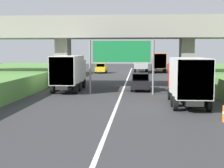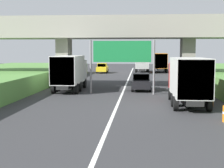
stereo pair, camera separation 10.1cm
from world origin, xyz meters
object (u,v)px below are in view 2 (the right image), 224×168
at_px(truck_silver, 142,62).
at_px(construction_barrel_5, 190,85).
at_px(truck_red, 188,79).
at_px(car_yellow, 102,68).
at_px(truck_orange, 160,62).
at_px(construction_barrel_3, 209,100).
at_px(construction_barrel_4, 197,91).
at_px(overhead_highway_sign, 122,55).
at_px(truck_white, 70,71).
at_px(car_black, 141,82).

bearing_deg(truck_silver, construction_barrel_5, -79.52).
bearing_deg(truck_red, car_yellow, 106.31).
bearing_deg(truck_orange, construction_barrel_3, -87.88).
height_order(truck_red, construction_barrel_4, truck_red).
height_order(car_yellow, construction_barrel_3, car_yellow).
relative_size(construction_barrel_4, construction_barrel_5, 1.00).
distance_m(truck_silver, construction_barrel_4, 31.41).
relative_size(overhead_highway_sign, car_yellow, 1.43).
relative_size(car_yellow, construction_barrel_4, 4.56).
xyz_separation_m(truck_red, car_yellow, (-10.07, 34.42, -1.08)).
height_order(truck_red, car_yellow, truck_red).
bearing_deg(truck_orange, construction_barrel_4, -87.52).
bearing_deg(construction_barrel_3, truck_white, 145.03).
relative_size(truck_silver, construction_barrel_4, 8.11).
distance_m(truck_orange, construction_barrel_3, 37.61).
height_order(truck_silver, car_yellow, truck_silver).
bearing_deg(construction_barrel_5, truck_white, -168.57).
distance_m(truck_orange, truck_red, 37.37).
xyz_separation_m(truck_white, construction_barrel_3, (11.78, -8.24, -1.47)).
bearing_deg(truck_white, truck_orange, 70.48).
relative_size(truck_orange, car_yellow, 1.78).
bearing_deg(car_yellow, car_black, -75.20).
xyz_separation_m(truck_white, car_black, (6.96, 0.80, -1.08)).
relative_size(truck_orange, construction_barrel_4, 8.11).
bearing_deg(truck_orange, construction_barrel_5, -86.74).
distance_m(car_yellow, construction_barrel_4, 31.49).
bearing_deg(construction_barrel_3, car_black, 118.09).
height_order(truck_white, construction_barrel_5, truck_white).
xyz_separation_m(overhead_highway_sign, construction_barrel_3, (6.56, -6.09, -3.12)).
xyz_separation_m(truck_silver, car_yellow, (-6.97, -1.75, -1.08)).
relative_size(truck_white, construction_barrel_5, 8.11).
xyz_separation_m(truck_orange, car_yellow, (-10.19, -2.95, -1.08)).
relative_size(truck_orange, truck_red, 1.00).
distance_m(car_yellow, construction_barrel_5, 26.67).
bearing_deg(car_yellow, construction_barrel_4, -68.41).
bearing_deg(construction_barrel_4, truck_red, -106.41).
height_order(car_black, construction_barrel_4, car_black).
xyz_separation_m(truck_white, car_yellow, (0.20, 26.36, -1.08)).
bearing_deg(construction_barrel_5, overhead_highway_sign, -145.75).
distance_m(overhead_highway_sign, truck_orange, 31.93).
bearing_deg(truck_white, overhead_highway_sign, -22.40).
height_order(construction_barrel_3, construction_barrel_4, same).
distance_m(car_black, construction_barrel_3, 10.26).
xyz_separation_m(car_yellow, construction_barrel_3, (11.58, -34.60, -0.40)).
height_order(truck_silver, construction_barrel_5, truck_silver).
bearing_deg(truck_red, truck_white, 141.88).
distance_m(construction_barrel_4, construction_barrel_5, 5.33).
relative_size(truck_silver, car_black, 1.78).
relative_size(truck_red, construction_barrel_3, 8.11).
height_order(overhead_highway_sign, car_yellow, overhead_highway_sign).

